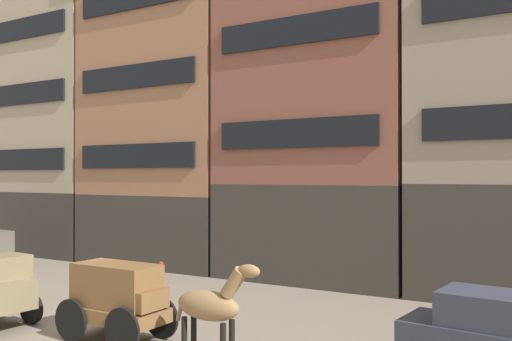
% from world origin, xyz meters
% --- Properties ---
extents(ground_plane, '(120.00, 120.00, 0.00)m').
position_xyz_m(ground_plane, '(0.00, 0.00, 0.00)').
color(ground_plane, slate).
extents(building_far_left, '(8.06, 6.19, 17.78)m').
position_xyz_m(building_far_left, '(-12.56, 9.90, 8.94)').
color(building_far_left, '#38332D').
rests_on(building_far_left, ground_plane).
extents(building_center_left, '(8.51, 6.19, 14.77)m').
position_xyz_m(building_center_left, '(-4.63, 9.90, 7.43)').
color(building_center_left, '#38332D').
rests_on(building_center_left, ground_plane).
extents(building_center_right, '(8.40, 6.19, 16.24)m').
position_xyz_m(building_center_right, '(3.47, 9.90, 8.16)').
color(building_center_right, '#38332D').
rests_on(building_center_right, ground_plane).
extents(cargo_wagon, '(2.91, 1.53, 1.98)m').
position_xyz_m(cargo_wagon, '(2.53, -1.36, 1.15)').
color(cargo_wagon, brown).
rests_on(cargo_wagon, ground_plane).
extents(draft_horse, '(2.34, 0.62, 2.30)m').
position_xyz_m(draft_horse, '(5.48, -1.36, 1.27)').
color(draft_horse, '#937047').
rests_on(draft_horse, ground_plane).
extents(sedan_dark, '(3.84, 2.16, 1.83)m').
position_xyz_m(sedan_dark, '(11.26, 0.56, 0.91)').
color(sedan_dark, '#333847').
rests_on(sedan_dark, ground_plane).
extents(fire_hydrant_curbside, '(0.24, 0.24, 0.83)m').
position_xyz_m(fire_hydrant_curbside, '(-1.66, 5.31, 0.43)').
color(fire_hydrant_curbside, maroon).
rests_on(fire_hydrant_curbside, ground_plane).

